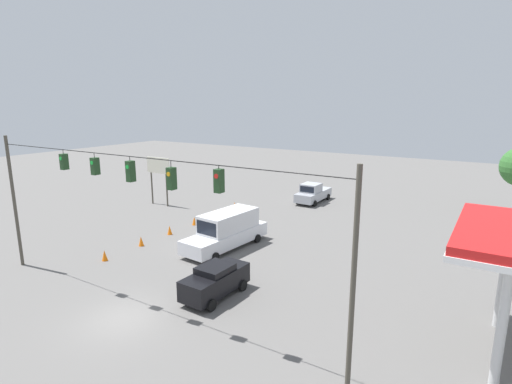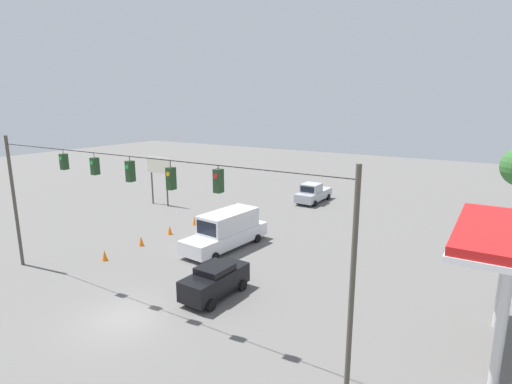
# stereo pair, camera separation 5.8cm
# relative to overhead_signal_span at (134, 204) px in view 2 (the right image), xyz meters

# --- Properties ---
(ground_plane) EXTENTS (140.00, 140.00, 0.00)m
(ground_plane) POSITION_rel_overhead_signal_span_xyz_m (0.08, 1.02, -5.72)
(ground_plane) COLOR #605E5B
(overhead_signal_span) EXTENTS (22.60, 0.38, 8.58)m
(overhead_signal_span) POSITION_rel_overhead_signal_span_xyz_m (0.00, 0.00, 0.00)
(overhead_signal_span) COLOR #4C473D
(overhead_signal_span) RESTS_ON ground_plane
(box_truck_white_withflow_mid) EXTENTS (3.01, 7.55, 2.71)m
(box_truck_white_withflow_mid) POSITION_rel_overhead_signal_span_xyz_m (1.61, -9.88, -4.37)
(box_truck_white_withflow_mid) COLOR silver
(box_truck_white_withflow_mid) RESTS_ON ground_plane
(pickup_truck_silver_withflow_deep) EXTENTS (2.26, 5.55, 2.12)m
(pickup_truck_silver_withflow_deep) POSITION_rel_overhead_signal_span_xyz_m (1.88, -26.11, -4.74)
(pickup_truck_silver_withflow_deep) COLOR #A8AAB2
(pickup_truck_silver_withflow_deep) RESTS_ON ground_plane
(sedan_black_crossing_near) EXTENTS (2.05, 4.33, 1.81)m
(sedan_black_crossing_near) POSITION_rel_overhead_signal_span_xyz_m (-2.38, -3.27, -4.77)
(sedan_black_crossing_near) COLOR black
(sedan_black_crossing_near) RESTS_ON ground_plane
(traffic_cone_nearest) EXTENTS (0.39, 0.39, 0.75)m
(traffic_cone_nearest) POSITION_rel_overhead_signal_span_xyz_m (7.21, -3.36, -5.35)
(traffic_cone_nearest) COLOR orange
(traffic_cone_nearest) RESTS_ON ground_plane
(traffic_cone_second) EXTENTS (0.39, 0.39, 0.75)m
(traffic_cone_second) POSITION_rel_overhead_signal_span_xyz_m (7.30, -6.70, -5.35)
(traffic_cone_second) COLOR orange
(traffic_cone_second) RESTS_ON ground_plane
(traffic_cone_third) EXTENTS (0.39, 0.39, 0.75)m
(traffic_cone_third) POSITION_rel_overhead_signal_span_xyz_m (7.36, -9.81, -5.35)
(traffic_cone_third) COLOR orange
(traffic_cone_third) RESTS_ON ground_plane
(traffic_cone_fourth) EXTENTS (0.39, 0.39, 0.75)m
(traffic_cone_fourth) POSITION_rel_overhead_signal_span_xyz_m (7.35, -12.88, -5.35)
(traffic_cone_fourth) COLOR orange
(traffic_cone_fourth) RESTS_ON ground_plane
(traffic_cone_fifth) EXTENTS (0.39, 0.39, 0.75)m
(traffic_cone_fifth) POSITION_rel_overhead_signal_span_xyz_m (7.38, -15.79, -5.35)
(traffic_cone_fifth) COLOR orange
(traffic_cone_fifth) RESTS_ON ground_plane
(traffic_cone_farthest) EXTENTS (0.39, 0.39, 0.75)m
(traffic_cone_farthest) POSITION_rel_overhead_signal_span_xyz_m (7.37, -19.13, -5.35)
(traffic_cone_farthest) COLOR orange
(traffic_cone_farthest) RESTS_ON ground_plane
(roadside_billboard) EXTENTS (3.08, 0.16, 5.05)m
(roadside_billboard) POSITION_rel_overhead_signal_span_xyz_m (15.10, -16.46, -2.06)
(roadside_billboard) COLOR #4C473D
(roadside_billboard) RESTS_ON ground_plane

